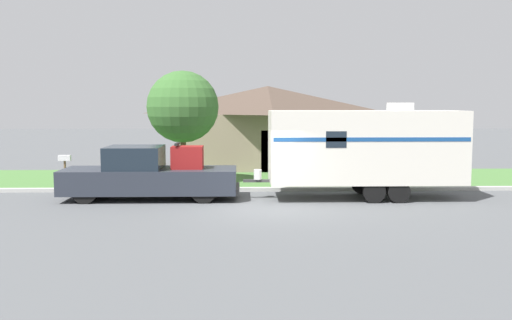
% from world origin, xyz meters
% --- Properties ---
extents(ground_plane, '(120.00, 120.00, 0.00)m').
position_xyz_m(ground_plane, '(0.00, 0.00, 0.00)').
color(ground_plane, '#515456').
extents(curb_strip, '(80.00, 0.30, 0.14)m').
position_xyz_m(curb_strip, '(0.00, 3.75, 0.07)').
color(curb_strip, '#ADADA8').
rests_on(curb_strip, ground_plane).
extents(lawn_strip, '(80.00, 7.00, 0.03)m').
position_xyz_m(lawn_strip, '(0.00, 7.40, 0.01)').
color(lawn_strip, '#477538').
rests_on(lawn_strip, ground_plane).
extents(house_across_street, '(9.80, 8.26, 4.39)m').
position_xyz_m(house_across_street, '(0.71, 13.42, 2.27)').
color(house_across_street, gray).
rests_on(house_across_street, ground_plane).
extents(pickup_truck, '(6.28, 2.10, 2.02)m').
position_xyz_m(pickup_truck, '(-4.07, 1.96, 0.86)').
color(pickup_truck, black).
rests_on(pickup_truck, ground_plane).
extents(travel_trailer, '(7.82, 2.31, 3.45)m').
position_xyz_m(travel_trailer, '(3.69, 1.96, 1.87)').
color(travel_trailer, black).
rests_on(travel_trailer, ground_plane).
extents(mailbox, '(0.48, 0.20, 1.36)m').
position_xyz_m(mailbox, '(-7.84, 4.54, 1.04)').
color(mailbox, brown).
rests_on(mailbox, ground_plane).
extents(tree_in_yard, '(3.04, 3.04, 4.80)m').
position_xyz_m(tree_in_yard, '(-3.24, 5.94, 3.27)').
color(tree_in_yard, brown).
rests_on(tree_in_yard, ground_plane).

